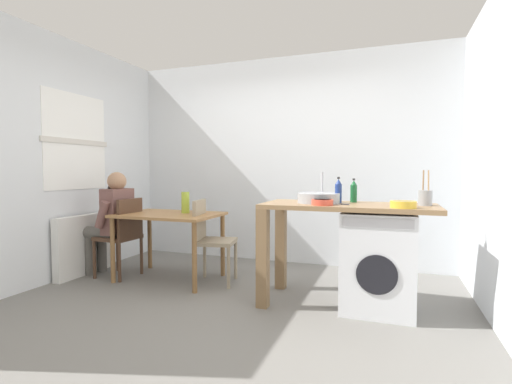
{
  "coord_description": "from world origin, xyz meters",
  "views": [
    {
      "loc": [
        1.34,
        -3.09,
        1.21
      ],
      "look_at": [
        0.07,
        0.45,
        1.0
      ],
      "focal_mm": 26.3,
      "sensor_mm": 36.0,
      "label": 1
    }
  ],
  "objects_px": {
    "bottle_squat_brown": "(354,192)",
    "colander": "(403,204)",
    "dining_table": "(169,222)",
    "mixing_bowl": "(322,202)",
    "chair_person_seat": "(123,233)",
    "washing_machine": "(378,261)",
    "chair_opposite": "(209,236)",
    "bottle_tall_green": "(338,191)",
    "vase": "(185,203)",
    "utensil_crock": "(425,197)",
    "seated_person": "(112,218)"
  },
  "relations": [
    {
      "from": "bottle_squat_brown",
      "to": "utensil_crock",
      "type": "relative_size",
      "value": 0.74
    },
    {
      "from": "colander",
      "to": "vase",
      "type": "bearing_deg",
      "value": 167.57
    },
    {
      "from": "chair_person_seat",
      "to": "vase",
      "type": "distance_m",
      "value": 0.81
    },
    {
      "from": "seated_person",
      "to": "utensil_crock",
      "type": "relative_size",
      "value": 4.01
    },
    {
      "from": "dining_table",
      "to": "vase",
      "type": "height_order",
      "value": "vase"
    },
    {
      "from": "chair_opposite",
      "to": "vase",
      "type": "relative_size",
      "value": 3.81
    },
    {
      "from": "chair_person_seat",
      "to": "washing_machine",
      "type": "distance_m",
      "value": 2.77
    },
    {
      "from": "chair_person_seat",
      "to": "chair_opposite",
      "type": "height_order",
      "value": "same"
    },
    {
      "from": "bottle_tall_green",
      "to": "vase",
      "type": "bearing_deg",
      "value": 173.11
    },
    {
      "from": "bottle_squat_brown",
      "to": "colander",
      "type": "bearing_deg",
      "value": -44.66
    },
    {
      "from": "seated_person",
      "to": "mixing_bowl",
      "type": "relative_size",
      "value": 6.52
    },
    {
      "from": "dining_table",
      "to": "chair_person_seat",
      "type": "distance_m",
      "value": 0.57
    },
    {
      "from": "washing_machine",
      "to": "utensil_crock",
      "type": "bearing_deg",
      "value": 8.1
    },
    {
      "from": "seated_person",
      "to": "bottle_tall_green",
      "type": "height_order",
      "value": "seated_person"
    },
    {
      "from": "chair_opposite",
      "to": "colander",
      "type": "xyz_separation_m",
      "value": [
        1.93,
        -0.43,
        0.44
      ]
    },
    {
      "from": "chair_person_seat",
      "to": "bottle_squat_brown",
      "type": "distance_m",
      "value": 2.59
    },
    {
      "from": "dining_table",
      "to": "mixing_bowl",
      "type": "bearing_deg",
      "value": -12.08
    },
    {
      "from": "bottle_squat_brown",
      "to": "vase",
      "type": "distance_m",
      "value": 1.85
    },
    {
      "from": "chair_person_seat",
      "to": "chair_opposite",
      "type": "relative_size",
      "value": 1.0
    },
    {
      "from": "bottle_tall_green",
      "to": "utensil_crock",
      "type": "distance_m",
      "value": 0.73
    },
    {
      "from": "mixing_bowl",
      "to": "colander",
      "type": "bearing_deg",
      "value": -1.78
    },
    {
      "from": "bottle_tall_green",
      "to": "utensil_crock",
      "type": "xyz_separation_m",
      "value": [
        0.72,
        -0.02,
        -0.04
      ]
    },
    {
      "from": "dining_table",
      "to": "chair_opposite",
      "type": "distance_m",
      "value": 0.5
    },
    {
      "from": "utensil_crock",
      "to": "colander",
      "type": "relative_size",
      "value": 1.5
    },
    {
      "from": "bottle_squat_brown",
      "to": "utensil_crock",
      "type": "xyz_separation_m",
      "value": [
        0.6,
        -0.15,
        -0.03
      ]
    },
    {
      "from": "seated_person",
      "to": "washing_machine",
      "type": "relative_size",
      "value": 1.4
    },
    {
      "from": "chair_person_seat",
      "to": "utensil_crock",
      "type": "bearing_deg",
      "value": -87.7
    },
    {
      "from": "utensil_crock",
      "to": "washing_machine",
      "type": "bearing_deg",
      "value": -171.9
    },
    {
      "from": "chair_person_seat",
      "to": "utensil_crock",
      "type": "distance_m",
      "value": 3.17
    },
    {
      "from": "bottle_squat_brown",
      "to": "vase",
      "type": "bearing_deg",
      "value": 177.41
    },
    {
      "from": "seated_person",
      "to": "vase",
      "type": "height_order",
      "value": "seated_person"
    },
    {
      "from": "dining_table",
      "to": "washing_machine",
      "type": "bearing_deg",
      "value": -4.65
    },
    {
      "from": "colander",
      "to": "chair_person_seat",
      "type": "bearing_deg",
      "value": 174.3
    },
    {
      "from": "utensil_crock",
      "to": "colander",
      "type": "height_order",
      "value": "utensil_crock"
    },
    {
      "from": "bottle_squat_brown",
      "to": "mixing_bowl",
      "type": "relative_size",
      "value": 1.21
    },
    {
      "from": "colander",
      "to": "dining_table",
      "type": "bearing_deg",
      "value": 170.62
    },
    {
      "from": "bottle_tall_green",
      "to": "mixing_bowl",
      "type": "distance_m",
      "value": 0.3
    },
    {
      "from": "bottle_tall_green",
      "to": "vase",
      "type": "height_order",
      "value": "bottle_tall_green"
    },
    {
      "from": "dining_table",
      "to": "mixing_bowl",
      "type": "relative_size",
      "value": 5.98
    },
    {
      "from": "chair_opposite",
      "to": "bottle_tall_green",
      "type": "bearing_deg",
      "value": 72.83
    },
    {
      "from": "utensil_crock",
      "to": "mixing_bowl",
      "type": "bearing_deg",
      "value": -163.1
    },
    {
      "from": "chair_person_seat",
      "to": "mixing_bowl",
      "type": "height_order",
      "value": "mixing_bowl"
    },
    {
      "from": "washing_machine",
      "to": "colander",
      "type": "relative_size",
      "value": 4.3
    },
    {
      "from": "colander",
      "to": "utensil_crock",
      "type": "bearing_deg",
      "value": 56.3
    },
    {
      "from": "chair_opposite",
      "to": "bottle_tall_green",
      "type": "relative_size",
      "value": 3.77
    },
    {
      "from": "chair_person_seat",
      "to": "vase",
      "type": "xyz_separation_m",
      "value": [
        0.7,
        0.2,
        0.35
      ]
    },
    {
      "from": "chair_person_seat",
      "to": "bottle_tall_green",
      "type": "relative_size",
      "value": 3.77
    },
    {
      "from": "colander",
      "to": "washing_machine",
      "type": "bearing_deg",
      "value": 130.74
    },
    {
      "from": "dining_table",
      "to": "mixing_bowl",
      "type": "height_order",
      "value": "mixing_bowl"
    },
    {
      "from": "chair_opposite",
      "to": "bottle_tall_green",
      "type": "height_order",
      "value": "bottle_tall_green"
    }
  ]
}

